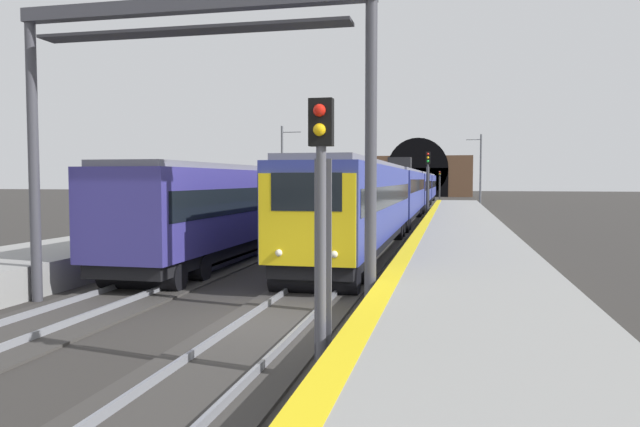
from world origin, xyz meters
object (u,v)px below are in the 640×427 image
Objects in this scene: train_main_approaching at (409,190)px; train_adjacent_platform at (303,197)px; railway_signal_near at (321,216)px; railway_signal_far at (440,183)px; catenary_mast_far at (282,169)px; overhead_signal_gantry at (190,75)px; railway_signal_mid at (428,178)px; catenary_mast_near at (480,171)px.

train_main_approaching reaches higher than train_adjacent_platform.
train_main_approaching is 45.61m from railway_signal_near.
railway_signal_far is 46.59m from catenary_mast_far.
overhead_signal_gantry is at bearing -3.76° from train_main_approaching.
railway_signal_far is at bearing -180.00° from railway_signal_mid.
railway_signal_near is (-45.57, -1.83, 0.43)m from train_main_approaching.
train_main_approaching is at bearing -152.89° from railway_signal_mid.
catenary_mast_far is at bearing -91.84° from train_main_approaching.
train_adjacent_platform is at bearing -24.08° from railway_signal_mid.
railway_signal_far is at bearing -180.00° from railway_signal_near.
catenary_mast_near reaches higher than train_adjacent_platform.
catenary_mast_near is (60.42, -5.10, 1.55)m from railway_signal_near.
train_main_approaching is at bearing -2.33° from railway_signal_far.
railway_signal_mid is at bearing -6.72° from overhead_signal_gantry.
train_adjacent_platform is (-19.15, 5.13, -0.08)m from train_main_approaching.
railway_signal_near is at bearing 0.00° from railway_signal_mid.
train_adjacent_platform is 9.18× the size of railway_signal_near.
catenary_mast_near reaches higher than train_main_approaching.
catenary_mast_far is at bearing 127.38° from catenary_mast_near.
train_main_approaching is 8.38× the size of overhead_signal_gantry.
railway_signal_mid is 0.67× the size of catenary_mast_near.
railway_signal_mid is at bearing 164.53° from catenary_mast_near.
train_main_approaching is 9.37× the size of catenary_mast_far.
railway_signal_far is at bearing -17.34° from catenary_mast_far.
overhead_signal_gantry reaches higher than railway_signal_mid.
catenary_mast_far reaches higher than train_main_approaching.
catenary_mast_near reaches higher than railway_signal_near.
overhead_signal_gantry is at bearing -6.72° from railway_signal_mid.
railway_signal_mid is at bearing 26.95° from train_main_approaching.
catenary_mast_near is at bearing 154.85° from train_main_approaching.
railway_signal_near is 0.55× the size of catenary_mast_near.
overhead_signal_gantry is (-37.26, 4.39, 2.51)m from railway_signal_mid.
overhead_signal_gantry is 1.12× the size of catenary_mast_far.
catenary_mast_near is (-29.95, -5.10, 1.51)m from railway_signal_far.
catenary_mast_near is at bearing -19.52° from train_adjacent_platform.
overhead_signal_gantry is at bearing -173.24° from train_adjacent_platform.
overhead_signal_gantry is at bearing -2.94° from railway_signal_far.
railway_signal_far is 0.50× the size of overhead_signal_gantry.
railway_signal_far is (90.37, -0.00, 0.04)m from railway_signal_near.
catenary_mast_far reaches higher than train_adjacent_platform.
railway_signal_far is (63.95, -6.96, 0.55)m from train_adjacent_platform.
overhead_signal_gantry reaches higher than railway_signal_near.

